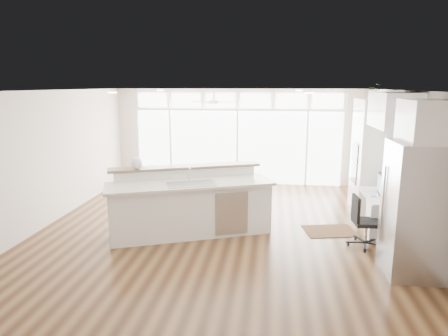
# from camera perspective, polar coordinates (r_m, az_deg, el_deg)

# --- Properties ---
(floor) EXTENTS (7.00, 8.00, 0.02)m
(floor) POSITION_cam_1_polar(r_m,az_deg,el_deg) (7.88, -0.77, -9.11)
(floor) COLOR #3F2613
(floor) RESTS_ON ground
(ceiling) EXTENTS (7.00, 8.00, 0.02)m
(ceiling) POSITION_cam_1_polar(r_m,az_deg,el_deg) (7.36, -0.83, 11.01)
(ceiling) COLOR white
(ceiling) RESTS_ON wall_back
(wall_back) EXTENTS (7.00, 0.04, 2.70)m
(wall_back) POSITION_cam_1_polar(r_m,az_deg,el_deg) (11.43, 1.97, 4.48)
(wall_back) COLOR beige
(wall_back) RESTS_ON floor
(wall_front) EXTENTS (7.00, 0.04, 2.70)m
(wall_front) POSITION_cam_1_polar(r_m,az_deg,el_deg) (3.74, -9.43, -11.19)
(wall_front) COLOR beige
(wall_front) RESTS_ON floor
(wall_left) EXTENTS (0.04, 8.00, 2.70)m
(wall_left) POSITION_cam_1_polar(r_m,az_deg,el_deg) (8.70, -24.29, 1.14)
(wall_left) COLOR beige
(wall_left) RESTS_ON floor
(wall_right) EXTENTS (0.04, 8.00, 2.70)m
(wall_right) POSITION_cam_1_polar(r_m,az_deg,el_deg) (7.84, 25.45, -0.03)
(wall_right) COLOR beige
(wall_right) RESTS_ON floor
(glass_wall) EXTENTS (5.80, 0.06, 2.08)m
(glass_wall) POSITION_cam_1_polar(r_m,az_deg,el_deg) (11.41, 1.93, 2.95)
(glass_wall) COLOR white
(glass_wall) RESTS_ON wall_back
(transom_row) EXTENTS (5.90, 0.06, 0.40)m
(transom_row) POSITION_cam_1_polar(r_m,az_deg,el_deg) (11.28, 1.98, 9.64)
(transom_row) COLOR white
(transom_row) RESTS_ON wall_back
(desk_window) EXTENTS (0.04, 0.85, 0.85)m
(desk_window) POSITION_cam_1_polar(r_m,az_deg,el_deg) (8.07, 24.66, 1.80)
(desk_window) COLOR white
(desk_window) RESTS_ON wall_right
(ceiling_fan) EXTENTS (1.16, 1.16, 0.32)m
(ceiling_fan) POSITION_cam_1_polar(r_m,az_deg,el_deg) (10.21, -1.45, 9.98)
(ceiling_fan) COLOR white
(ceiling_fan) RESTS_ON ceiling
(recessed_lights) EXTENTS (3.40, 3.00, 0.02)m
(recessed_lights) POSITION_cam_1_polar(r_m,az_deg,el_deg) (7.56, -0.62, 10.88)
(recessed_lights) COLOR white
(recessed_lights) RESTS_ON ceiling
(oven_cabinet) EXTENTS (0.64, 1.20, 2.50)m
(oven_cabinet) POSITION_cam_1_polar(r_m,az_deg,el_deg) (9.47, 20.17, 1.64)
(oven_cabinet) COLOR white
(oven_cabinet) RESTS_ON floor
(desk_nook) EXTENTS (0.72, 1.30, 0.76)m
(desk_nook) POSITION_cam_1_polar(r_m,az_deg,el_deg) (8.24, 21.76, -6.15)
(desk_nook) COLOR white
(desk_nook) RESTS_ON floor
(upper_cabinets) EXTENTS (0.64, 1.30, 0.64)m
(upper_cabinets) POSITION_cam_1_polar(r_m,az_deg,el_deg) (7.90, 23.14, 7.59)
(upper_cabinets) COLOR white
(upper_cabinets) RESTS_ON wall_right
(refrigerator) EXTENTS (0.76, 0.90, 2.00)m
(refrigerator) POSITION_cam_1_polar(r_m,az_deg,el_deg) (6.55, 25.56, -5.34)
(refrigerator) COLOR #B2B2B7
(refrigerator) RESTS_ON floor
(fridge_cabinet) EXTENTS (0.64, 0.90, 0.60)m
(fridge_cabinet) POSITION_cam_1_polar(r_m,az_deg,el_deg) (6.34, 27.12, 5.99)
(fridge_cabinet) COLOR white
(fridge_cabinet) RESTS_ON wall_right
(framed_photos) EXTENTS (0.06, 0.22, 0.80)m
(framed_photos) POSITION_cam_1_polar(r_m,az_deg,el_deg) (8.68, 23.38, 1.53)
(framed_photos) COLOR black
(framed_photos) RESTS_ON wall_right
(kitchen_island) EXTENTS (3.33, 2.24, 1.24)m
(kitchen_island) POSITION_cam_1_polar(r_m,az_deg,el_deg) (7.59, -4.81, -4.96)
(kitchen_island) COLOR white
(kitchen_island) RESTS_ON floor
(rug) EXTENTS (1.09, 0.88, 0.01)m
(rug) POSITION_cam_1_polar(r_m,az_deg,el_deg) (8.15, 14.90, -8.68)
(rug) COLOR #331C10
(rug) RESTS_ON floor
(office_chair) EXTENTS (0.51, 0.47, 0.91)m
(office_chair) POSITION_cam_1_polar(r_m,az_deg,el_deg) (7.47, 19.74, -7.25)
(office_chair) COLOR black
(office_chair) RESTS_ON floor
(fishbowl) EXTENTS (0.30, 0.30, 0.23)m
(fishbowl) POSITION_cam_1_polar(r_m,az_deg,el_deg) (7.71, -12.38, 0.68)
(fishbowl) COLOR white
(fishbowl) RESTS_ON kitchen_island
(monitor) EXTENTS (0.12, 0.51, 0.42)m
(monitor) POSITION_cam_1_polar(r_m,az_deg,el_deg) (8.07, 21.53, -2.16)
(monitor) COLOR black
(monitor) RESTS_ON desk_nook
(keyboard) EXTENTS (0.13, 0.31, 0.01)m
(keyboard) POSITION_cam_1_polar(r_m,az_deg,el_deg) (8.08, 20.25, -3.54)
(keyboard) COLOR silver
(keyboard) RESTS_ON desk_nook
(potted_plant) EXTENTS (0.30, 0.33, 0.26)m
(potted_plant) POSITION_cam_1_polar(r_m,az_deg,el_deg) (9.34, 20.77, 9.98)
(potted_plant) COLOR #2F632A
(potted_plant) RESTS_ON oven_cabinet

